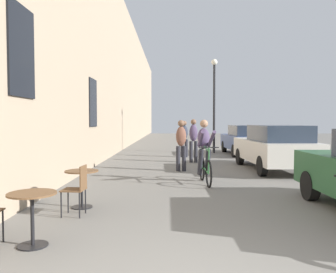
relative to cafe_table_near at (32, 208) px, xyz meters
name	(u,v)px	position (x,y,z in m)	size (l,w,h in m)	color
building_facade_left	(108,63)	(-1.19, 12.23, 3.92)	(0.54, 68.00, 8.89)	tan
cafe_table_near	(32,208)	(0.00, 0.00, 0.00)	(0.64, 0.64, 0.72)	black
cafe_table_mid	(82,181)	(0.13, 2.07, 0.00)	(0.64, 0.64, 0.72)	black
cafe_chair_mid_toward_street	(78,187)	(0.20, 1.49, 0.00)	(0.41, 0.41, 0.89)	black
cyclist_on_bicycle	(205,153)	(2.77, 4.82, 0.29)	(0.52, 1.76, 1.74)	black
pedestrian_near	(181,142)	(2.20, 6.94, 0.44)	(0.37, 0.29, 1.70)	#26262D
pedestrian_mid	(193,138)	(2.77, 9.37, 0.47)	(0.38, 0.30, 1.75)	#26262D
pedestrian_far	(184,137)	(2.48, 11.45, 0.43)	(0.37, 0.29, 1.68)	#26262D
street_lamp	(214,94)	(4.13, 13.65, 2.59)	(0.32, 0.32, 4.90)	black
parked_car_second	(275,147)	(5.38, 7.22, 0.27)	(1.95, 4.37, 1.53)	beige
parked_car_third	(245,139)	(5.55, 12.63, 0.24)	(1.82, 4.16, 1.47)	#384C84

